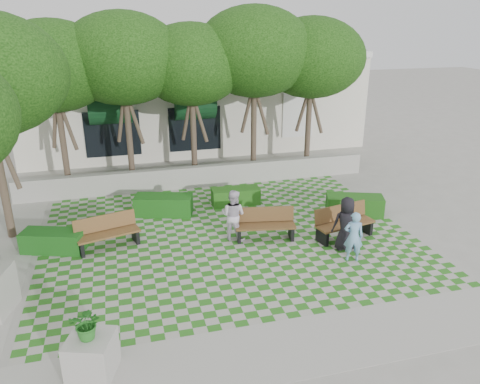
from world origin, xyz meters
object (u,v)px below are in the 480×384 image
object	(u,v)px
bench_west	(107,233)
hedge_west	(54,241)
bench_east	(344,223)
bench_mid	(265,225)
hedge_east	(354,205)
person_blue	(354,237)
person_white	(233,215)
person_dark	(346,224)
hedge_midleft	(164,205)
hedge_midright	(236,196)
planter_front	(91,348)

from	to	relation	value
bench_west	hedge_west	world-z (taller)	bench_west
bench_east	bench_mid	size ratio (longest dim) A/B	1.04
hedge_east	person_blue	xyz separation A→B (m)	(-1.74, -3.14, 0.43)
person_blue	person_white	xyz separation A→B (m)	(-3.10, 2.32, 0.07)
hedge_west	bench_west	bearing A→B (deg)	-6.45
person_blue	person_dark	xyz separation A→B (m)	(0.11, 0.71, 0.08)
bench_west	person_white	xyz separation A→B (m)	(3.99, -0.49, 0.36)
bench_east	person_dark	bearing A→B (deg)	-125.53
bench_west	hedge_midleft	distance (m)	2.96
hedge_east	person_white	world-z (taller)	person_white
bench_east	bench_west	distance (m)	7.67
bench_east	hedge_midleft	world-z (taller)	bench_east
bench_mid	hedge_west	distance (m)	6.72
hedge_midleft	person_white	xyz separation A→B (m)	(1.98, -2.66, 0.49)
hedge_east	hedge_midright	distance (m)	4.52
planter_front	bench_east	bearing A→B (deg)	29.43
person_blue	hedge_midleft	bearing A→B (deg)	-24.61
bench_west	person_white	world-z (taller)	person_white
bench_east	bench_mid	world-z (taller)	bench_east
hedge_east	hedge_midright	xyz separation A→B (m)	(-4.00, 2.12, -0.03)
bench_east	bench_west	size ratio (longest dim) A/B	1.03
hedge_midleft	person_white	distance (m)	3.35
bench_east	bench_west	xyz separation A→B (m)	(-7.56, 1.29, -0.02)
person_dark	person_white	world-z (taller)	person_dark
bench_mid	bench_west	distance (m)	5.06
bench_west	person_blue	distance (m)	7.64
bench_west	person_blue	size ratio (longest dim) A/B	1.31
bench_east	planter_front	world-z (taller)	planter_front
hedge_midright	person_blue	bearing A→B (deg)	-66.78
bench_mid	bench_west	size ratio (longest dim) A/B	0.99
hedge_west	person_dark	world-z (taller)	person_dark
bench_mid	hedge_west	xyz separation A→B (m)	(-6.65, 0.90, -0.16)
hedge_west	person_dark	bearing A→B (deg)	-14.48
hedge_midright	person_dark	world-z (taller)	person_dark
hedge_west	hedge_east	bearing A→B (deg)	0.80
hedge_midleft	hedge_west	world-z (taller)	hedge_midleft
hedge_east	hedge_midleft	distance (m)	7.07
bench_mid	hedge_west	world-z (taller)	bench_mid
hedge_east	hedge_west	size ratio (longest dim) A/B	1.07
hedge_midright	person_blue	distance (m)	5.74
hedge_east	hedge_midleft	size ratio (longest dim) A/B	0.98
hedge_east	hedge_midleft	world-z (taller)	hedge_midleft
hedge_midright	hedge_midleft	bearing A→B (deg)	-174.41
person_dark	bench_mid	bearing A→B (deg)	-20.78
hedge_midleft	person_white	bearing A→B (deg)	-53.38
bench_east	person_blue	bearing A→B (deg)	-118.73
planter_front	person_blue	xyz separation A→B (m)	(7.43, 2.94, 0.15)
hedge_midleft	person_white	size ratio (longest dim) A/B	1.21
hedge_east	hedge_west	distance (m)	10.48
person_blue	person_dark	bearing A→B (deg)	-78.98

